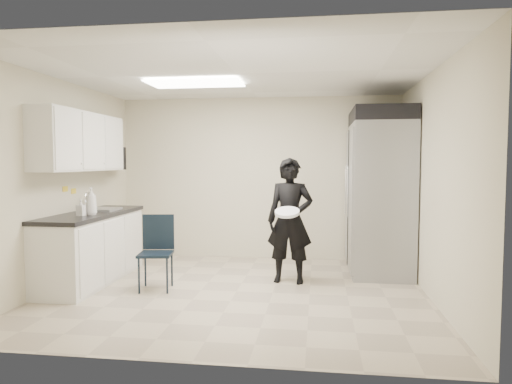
# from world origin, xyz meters

# --- Properties ---
(floor) EXTENTS (4.50, 4.50, 0.00)m
(floor) POSITION_xyz_m (0.00, 0.00, 0.00)
(floor) COLOR #B5A68E
(floor) RESTS_ON ground
(ceiling) EXTENTS (4.50, 4.50, 0.00)m
(ceiling) POSITION_xyz_m (0.00, 0.00, 2.60)
(ceiling) COLOR silver
(ceiling) RESTS_ON back_wall
(back_wall) EXTENTS (4.50, 0.00, 4.50)m
(back_wall) POSITION_xyz_m (0.00, 2.00, 1.30)
(back_wall) COLOR beige
(back_wall) RESTS_ON floor
(left_wall) EXTENTS (0.00, 4.00, 4.00)m
(left_wall) POSITION_xyz_m (-2.25, 0.00, 1.30)
(left_wall) COLOR beige
(left_wall) RESTS_ON floor
(right_wall) EXTENTS (0.00, 4.00, 4.00)m
(right_wall) POSITION_xyz_m (2.25, 0.00, 1.30)
(right_wall) COLOR beige
(right_wall) RESTS_ON floor
(ceiling_panel) EXTENTS (1.20, 0.60, 0.02)m
(ceiling_panel) POSITION_xyz_m (-0.60, 0.40, 2.57)
(ceiling_panel) COLOR white
(ceiling_panel) RESTS_ON ceiling
(lower_counter) EXTENTS (0.60, 1.90, 0.86)m
(lower_counter) POSITION_xyz_m (-1.95, 0.20, 0.43)
(lower_counter) COLOR silver
(lower_counter) RESTS_ON floor
(countertop) EXTENTS (0.64, 1.95, 0.05)m
(countertop) POSITION_xyz_m (-1.95, 0.20, 0.89)
(countertop) COLOR black
(countertop) RESTS_ON lower_counter
(sink) EXTENTS (0.42, 0.40, 0.14)m
(sink) POSITION_xyz_m (-1.93, 0.45, 0.87)
(sink) COLOR gray
(sink) RESTS_ON countertop
(faucet) EXTENTS (0.02, 0.02, 0.24)m
(faucet) POSITION_xyz_m (-2.13, 0.45, 1.02)
(faucet) COLOR silver
(faucet) RESTS_ON countertop
(upper_cabinets) EXTENTS (0.35, 1.80, 0.75)m
(upper_cabinets) POSITION_xyz_m (-2.08, 0.20, 1.83)
(upper_cabinets) COLOR silver
(upper_cabinets) RESTS_ON left_wall
(towel_dispenser) EXTENTS (0.22, 0.30, 0.35)m
(towel_dispenser) POSITION_xyz_m (-2.14, 1.35, 1.62)
(towel_dispenser) COLOR black
(towel_dispenser) RESTS_ON left_wall
(notice_sticker_left) EXTENTS (0.00, 0.12, 0.07)m
(notice_sticker_left) POSITION_xyz_m (-2.24, 0.10, 1.22)
(notice_sticker_left) COLOR yellow
(notice_sticker_left) RESTS_ON left_wall
(notice_sticker_right) EXTENTS (0.00, 0.12, 0.07)m
(notice_sticker_right) POSITION_xyz_m (-2.24, 0.30, 1.18)
(notice_sticker_right) COLOR yellow
(notice_sticker_right) RESTS_ON left_wall
(commercial_fridge) EXTENTS (0.80, 1.35, 2.10)m
(commercial_fridge) POSITION_xyz_m (1.83, 1.27, 1.05)
(commercial_fridge) COLOR gray
(commercial_fridge) RESTS_ON floor
(fridge_compressor) EXTENTS (0.80, 1.35, 0.20)m
(fridge_compressor) POSITION_xyz_m (1.83, 1.27, 2.20)
(fridge_compressor) COLOR black
(fridge_compressor) RESTS_ON commercial_fridge
(folding_chair) EXTENTS (0.45, 0.45, 0.88)m
(folding_chair) POSITION_xyz_m (-0.99, -0.06, 0.44)
(folding_chair) COLOR black
(folding_chair) RESTS_ON floor
(man_tuxedo) EXTENTS (0.62, 0.44, 1.62)m
(man_tuxedo) POSITION_xyz_m (0.61, 0.52, 0.81)
(man_tuxedo) COLOR black
(man_tuxedo) RESTS_ON floor
(bucket_lid) EXTENTS (0.33, 0.33, 0.04)m
(bucket_lid) POSITION_xyz_m (0.59, 0.27, 0.94)
(bucket_lid) COLOR silver
(bucket_lid) RESTS_ON man_tuxedo
(soap_bottle_a) EXTENTS (0.15, 0.15, 0.34)m
(soap_bottle_a) POSITION_xyz_m (-1.82, -0.05, 1.08)
(soap_bottle_a) COLOR silver
(soap_bottle_a) RESTS_ON countertop
(soap_bottle_b) EXTENTS (0.09, 0.10, 0.20)m
(soap_bottle_b) POSITION_xyz_m (-1.90, -0.15, 1.01)
(soap_bottle_b) COLOR silver
(soap_bottle_b) RESTS_ON countertop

